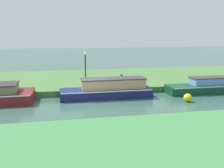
% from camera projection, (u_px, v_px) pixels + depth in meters
% --- Properties ---
extents(ground_plane, '(120.00, 120.00, 0.00)m').
position_uv_depth(ground_plane, '(91.00, 103.00, 15.74)').
color(ground_plane, '#325349').
extents(riverbank_far, '(72.00, 10.00, 0.40)m').
position_uv_depth(riverbank_far, '(81.00, 80.00, 22.44)').
color(riverbank_far, '#467139').
rests_on(riverbank_far, ground_plane).
extents(forest_narrowboat, '(8.25, 1.46, 1.13)m').
position_uv_depth(forest_narrowboat, '(222.00, 85.00, 18.72)').
color(forest_narrowboat, '#11402A').
rests_on(forest_narrowboat, ground_plane).
extents(navy_cruiser, '(5.99, 1.59, 1.29)m').
position_uv_depth(navy_cruiser, '(108.00, 89.00, 17.05)').
color(navy_cruiser, navy).
rests_on(navy_cruiser, ground_plane).
extents(lamp_post, '(0.24, 0.24, 2.46)m').
position_uv_depth(lamp_post, '(85.00, 64.00, 18.95)').
color(lamp_post, '#333338').
rests_on(lamp_post, riverbank_far).
extents(mooring_post_near, '(0.16, 0.16, 0.89)m').
position_uv_depth(mooring_post_near, '(121.00, 81.00, 18.55)').
color(mooring_post_near, '#474123').
rests_on(mooring_post_near, riverbank_far).
extents(channel_buoy, '(0.52, 0.52, 0.52)m').
position_uv_depth(channel_buoy, '(188.00, 98.00, 16.04)').
color(channel_buoy, yellow).
rests_on(channel_buoy, ground_plane).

